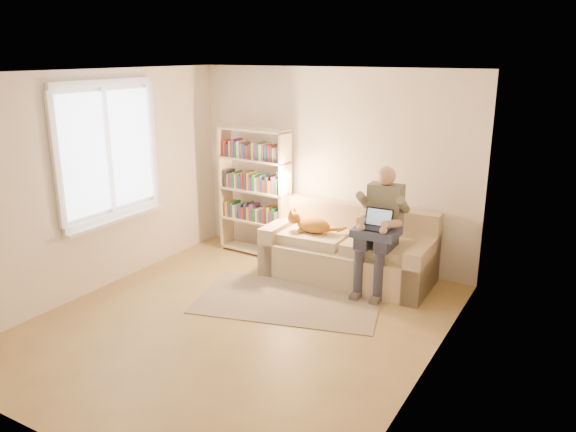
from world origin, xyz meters
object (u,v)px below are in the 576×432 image
Objects in this scene: sofa at (349,253)px; person at (381,222)px; cat at (309,224)px; laptop at (378,224)px; bookshelf at (255,186)px.

person is (0.45, -0.15, 0.52)m from sofa.
laptop is at bearing -9.07° from cat.
cat is at bearing -13.29° from bookshelf.
bookshelf is at bearing 172.67° from sofa.
cat is (-0.50, -0.15, 0.35)m from sofa.
laptop is at bearing -8.98° from bookshelf.
person reaches higher than cat.
cat is at bearing -165.22° from sofa.
laptop is (0.01, -0.13, 0.02)m from person.
person is 2.01m from bookshelf.
laptop reaches higher than cat.
sofa reaches higher than cat.
laptop is (0.97, -0.13, 0.19)m from cat.
person is at bearing -1.40° from cat.
cat is 1.11m from bookshelf.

